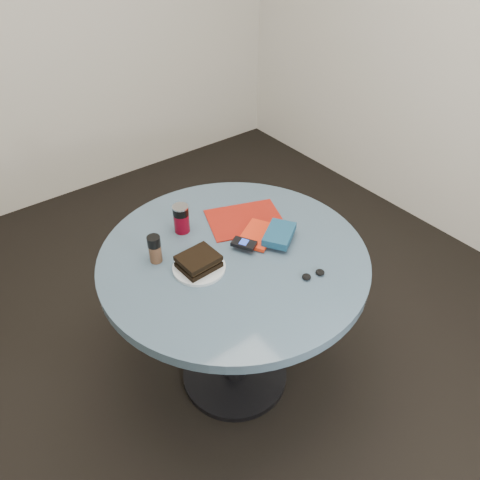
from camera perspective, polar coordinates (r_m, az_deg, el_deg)
ground at (r=2.29m, az=-0.62°, el=-16.15°), size 4.00×4.00×0.00m
table at (r=1.84m, az=-0.75°, el=-5.55°), size 1.00×1.00×0.75m
plate at (r=1.67m, az=-5.00°, el=-3.36°), size 0.20×0.20×0.01m
sandwich at (r=1.65m, az=-5.08°, el=-2.60°), size 0.14×0.12×0.05m
soda_can at (r=1.82m, az=-7.17°, el=2.60°), size 0.07×0.07×0.12m
pepper_grinder at (r=1.69m, az=-10.35°, el=-1.06°), size 0.06×0.06×0.11m
magazine at (r=1.89m, az=0.61°, el=2.49°), size 0.35×0.31×0.01m
red_book at (r=1.80m, az=2.19°, el=0.65°), size 0.20×0.18×0.01m
novel at (r=1.77m, az=4.81°, el=0.72°), size 0.18×0.16×0.03m
mp3_player at (r=1.73m, az=0.48°, el=-0.44°), size 0.09×0.10×0.02m
headphones at (r=1.65m, az=8.93°, el=-4.19°), size 0.09×0.05×0.02m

